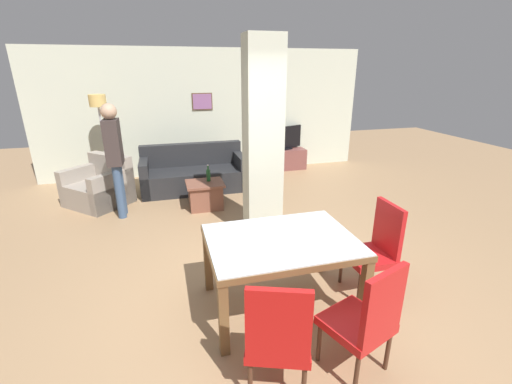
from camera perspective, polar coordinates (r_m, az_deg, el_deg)
The scene contains 15 objects.
ground_plane at distance 3.71m, azimuth 3.95°, elevation -18.20°, with size 18.00×18.00×0.00m, color #9F7B57.
back_wall at distance 7.86m, azimuth -8.16°, elevation 12.94°, with size 7.20×0.09×2.70m.
divider_pillar at distance 4.69m, azimuth 1.16°, elevation 8.39°, with size 0.49×0.38×2.70m.
dining_table at distance 3.37m, azimuth 4.19°, elevation -10.10°, with size 1.42×1.04×0.76m.
dining_chair_near_right at distance 2.86m, azimuth 17.91°, elevation -19.38°, with size 0.59×0.59×0.99m.
dining_chair_head_right at distance 3.87m, azimuth 19.38°, elevation -8.51°, with size 0.46×0.46×0.99m.
dining_chair_near_left at distance 2.61m, azimuth 3.72°, elevation -22.74°, with size 0.59×0.59×0.99m.
sofa at distance 6.90m, azimuth -10.29°, elevation 2.86°, with size 2.01×0.88×0.87m.
armchair at distance 6.65m, azimuth -24.60°, elevation 0.62°, with size 1.27×1.27×0.84m.
coffee_table at distance 5.95m, azimuth -8.44°, elevation -0.45°, with size 0.63×0.54×0.46m.
bottle at distance 5.92m, azimuth -7.95°, elevation 2.87°, with size 0.07×0.07×0.29m.
tv_stand at distance 8.20m, azimuth 4.50°, elevation 5.44°, with size 1.06×0.40×0.48m.
tv_screen at distance 8.09m, azimuth 4.60°, elevation 8.87°, with size 0.98×0.41×0.54m.
floor_lamp at distance 7.23m, azimuth -24.70°, elevation 12.22°, with size 0.30×0.30×1.83m.
standing_person at distance 5.76m, azimuth -22.51°, elevation 6.02°, with size 0.24×0.38×1.80m.
Camera 1 is at (-1.01, -2.74, 2.30)m, focal length 24.00 mm.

